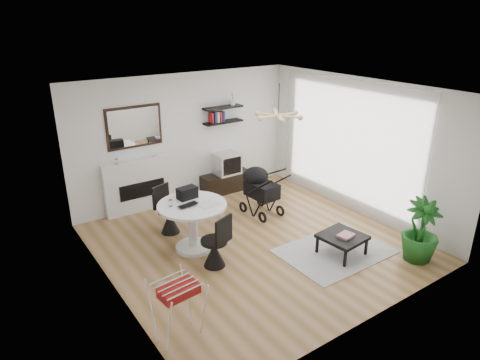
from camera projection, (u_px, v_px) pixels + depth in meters
floor at (255, 243)px, 7.59m from camera, size 5.00×5.00×0.00m
ceiling at (257, 90)px, 6.61m from camera, size 5.00×5.00×0.00m
wall_back at (185, 138)px, 9.02m from camera, size 5.00×0.00×5.00m
wall_left at (107, 208)px, 5.78m from camera, size 0.00×5.00×5.00m
wall_right at (358, 147)px, 8.42m from camera, size 0.00×5.00×5.00m
sheer_curtain at (346, 145)px, 8.52m from camera, size 0.04×3.60×2.60m
fireplace at (140, 179)px, 8.62m from camera, size 1.50×0.17×2.16m
shelf_lower at (223, 122)px, 9.29m from camera, size 0.90×0.25×0.04m
shelf_upper at (223, 107)px, 9.17m from camera, size 0.90×0.25×0.04m
pendant_lamp at (278, 116)px, 7.41m from camera, size 0.90×0.90×0.10m
tv_console at (226, 182)px, 9.73m from camera, size 1.15×0.40×0.43m
crt_tv at (227, 163)px, 9.57m from camera, size 0.55×0.48×0.48m
dining_table at (193, 220)px, 7.20m from camera, size 1.16×1.16×0.85m
laptop at (190, 206)px, 6.98m from camera, size 0.38×0.28×0.03m
black_bag at (187, 193)px, 7.28m from camera, size 0.35×0.23×0.20m
newspaper at (208, 204)px, 7.08m from camera, size 0.39×0.34×0.01m
drinking_glass at (171, 203)px, 7.00m from camera, size 0.07×0.07×0.11m
chair_far at (169, 218)px, 7.87m from camera, size 0.47×0.48×0.90m
chair_near at (215, 250)px, 6.80m from camera, size 0.48×0.49×0.91m
drying_rack at (178, 309)px, 5.23m from camera, size 0.59×0.56×0.81m
stroller at (260, 192)px, 8.59m from camera, size 0.59×0.89×1.06m
rug at (335, 251)px, 7.31m from camera, size 1.82×1.31×0.01m
coffee_table at (342, 237)px, 7.13m from camera, size 0.73×0.73×0.34m
magazines at (346, 235)px, 7.07m from camera, size 0.30×0.25×0.04m
potted_plant at (421, 231)px, 6.90m from camera, size 0.76×0.76×1.06m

